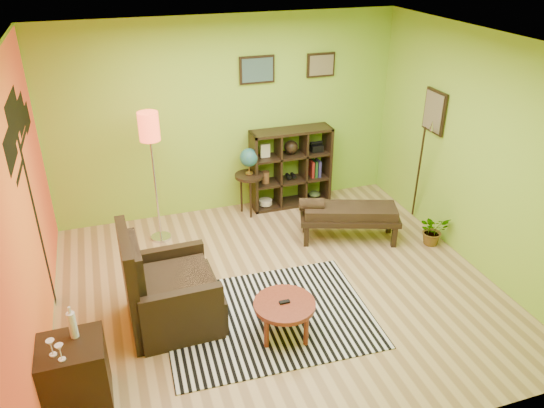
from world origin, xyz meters
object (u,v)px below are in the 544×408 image
object	(u,v)px
armchair	(167,295)
bench	(347,214)
potted_plant	(433,233)
side_cabinet	(75,374)
cube_shelf	(292,168)
globe_table	(249,165)
floor_lamp	(150,139)
coffee_table	(284,307)

from	to	relation	value
armchair	bench	bearing A→B (deg)	21.13
bench	potted_plant	bearing A→B (deg)	-24.42
side_cabinet	potted_plant	xyz separation A→B (m)	(4.50, 1.35, -0.17)
cube_shelf	potted_plant	bearing A→B (deg)	-50.80
bench	potted_plant	xyz separation A→B (m)	(1.05, -0.47, -0.23)
side_cabinet	globe_table	size ratio (longest dim) A/B	0.94
armchair	potted_plant	xyz separation A→B (m)	(3.58, 0.51, -0.18)
potted_plant	globe_table	bearing A→B (deg)	142.32
bench	armchair	bearing A→B (deg)	-158.87
globe_table	bench	world-z (taller)	globe_table
floor_lamp	potted_plant	size ratio (longest dim) A/B	4.25
side_cabinet	floor_lamp	bearing A→B (deg)	67.98
floor_lamp	coffee_table	bearing A→B (deg)	-67.74
coffee_table	potted_plant	size ratio (longest dim) A/B	1.51
coffee_table	globe_table	distance (m)	2.73
armchair	potted_plant	bearing A→B (deg)	8.03
globe_table	armchair	bearing A→B (deg)	-125.60
floor_lamp	bench	xyz separation A→B (m)	(2.39, -0.81, -1.05)
globe_table	bench	bearing A→B (deg)	-47.62
cube_shelf	potted_plant	size ratio (longest dim) A/B	2.86
side_cabinet	globe_table	distance (m)	3.85
globe_table	potted_plant	bearing A→B (deg)	-37.68
coffee_table	potted_plant	distance (m)	2.70
floor_lamp	globe_table	world-z (taller)	floor_lamp
armchair	side_cabinet	distance (m)	1.25
coffee_table	cube_shelf	xyz separation A→B (m)	(1.09, 2.76, 0.26)
coffee_table	side_cabinet	xyz separation A→B (m)	(-2.03, -0.29, -0.01)
bench	side_cabinet	bearing A→B (deg)	-152.13
floor_lamp	globe_table	size ratio (longest dim) A/B	1.75
floor_lamp	bench	size ratio (longest dim) A/B	1.28
globe_table	potted_plant	distance (m)	2.69
side_cabinet	floor_lamp	xyz separation A→B (m)	(1.07, 2.63, 1.11)
armchair	globe_table	distance (m)	2.63
coffee_table	armchair	xyz separation A→B (m)	(-1.11, 0.56, 0.01)
floor_lamp	globe_table	bearing A→B (deg)	13.23
coffee_table	cube_shelf	world-z (taller)	cube_shelf
side_cabinet	cube_shelf	xyz separation A→B (m)	(3.11, 3.05, 0.27)
cube_shelf	side_cabinet	bearing A→B (deg)	-135.58
globe_table	potted_plant	xyz separation A→B (m)	(2.07, -1.60, -0.61)
armchair	potted_plant	size ratio (longest dim) A/B	2.71
armchair	globe_table	xyz separation A→B (m)	(1.51, 2.11, 0.43)
coffee_table	side_cabinet	size ratio (longest dim) A/B	0.66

